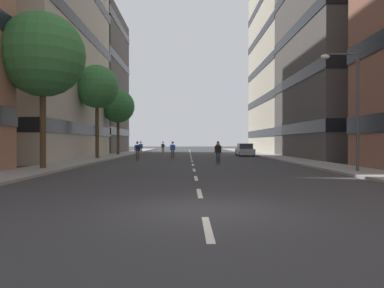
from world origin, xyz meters
The scene contains 18 objects.
ground_plane centered at (0.00, 30.24, 0.00)m, with size 181.45×181.45×0.00m, color #333335.
sidewalk_left centered at (-9.22, 34.02, 0.07)m, with size 2.93×83.17×0.14m, color gray.
sidewalk_right centered at (9.22, 34.02, 0.07)m, with size 2.93×83.17×0.14m, color gray.
lane_markings centered at (0.00, 33.00, 0.00)m, with size 0.16×72.20×0.01m.
building_left_far centered at (-19.19, 46.68, 10.83)m, with size 17.14×16.15×21.47m.
building_right_mid centered at (19.19, 28.16, 12.88)m, with size 17.14×17.11×25.57m.
building_right_far centered at (19.19, 46.68, 17.54)m, with size 17.14×19.95×34.90m.
parked_car_near centered at (6.55, 34.73, 0.70)m, with size 1.82×4.40×1.52m.
street_tree_near centered at (-9.22, 36.94, 6.21)m, with size 4.18×4.18×8.19m.
street_tree_mid centered at (-9.22, 12.97, 7.02)m, with size 5.10×5.10×9.45m.
street_tree_far centered at (-9.22, 26.26, 7.06)m, with size 4.19×4.19×9.06m.
streetlamp_right centered at (8.56, 10.52, 4.14)m, with size 2.13×0.30×6.50m.
skater_0 centered at (-5.04, 24.39, 1.02)m, with size 0.57×0.92×1.78m.
skater_1 centered at (-6.55, 38.44, 1.02)m, with size 0.55×0.91×1.78m.
skater_2 centered at (-1.90, 27.42, 0.98)m, with size 0.54×0.91×1.78m.
skater_3 centered at (3.20, 33.45, 1.02)m, with size 0.56×0.92×1.78m.
skater_4 centered at (-3.81, 41.11, 1.02)m, with size 0.55×0.91×1.78m.
skater_5 centered at (1.97, 18.86, 0.98)m, with size 0.55×0.91×1.78m.
Camera 1 is at (-0.40, -9.27, 1.74)m, focal length 34.03 mm.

